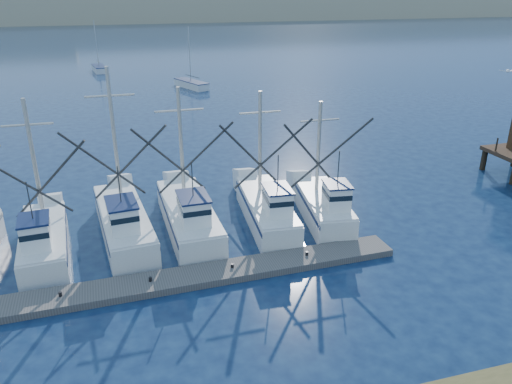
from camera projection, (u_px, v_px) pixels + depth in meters
ground at (349, 330)px, 20.77m from camera, size 500.00×500.00×0.00m
floating_dock at (129, 288)px, 23.32m from camera, size 27.17×2.67×0.36m
dune_ridge at (125, 7)px, 205.23m from camera, size 360.00×60.00×10.00m
trawler_fleet at (122, 228)px, 27.34m from camera, size 26.77×9.06×9.88m
sailboat_near at (191, 84)px, 69.35m from camera, size 4.06×6.75×8.10m
sailboat_far at (99, 69)px, 82.17m from camera, size 2.51×5.74×8.10m
flying_gull at (508, 71)px, 27.74m from camera, size 1.12×0.20×0.20m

